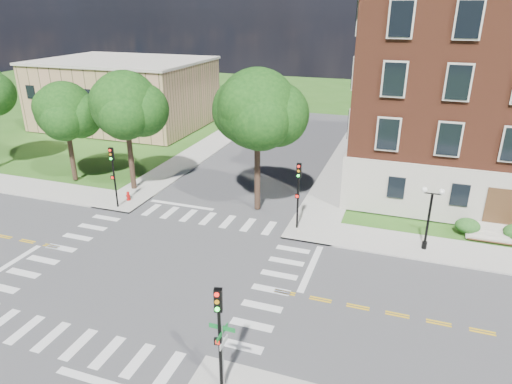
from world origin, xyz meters
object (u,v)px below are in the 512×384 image
(traffic_signal_ne, at_px, (298,188))
(fire_hydrant, at_px, (128,196))
(twin_lamp_west, at_px, (429,215))
(street_sign_pole, at_px, (223,344))
(traffic_signal_se, at_px, (219,327))
(traffic_signal_nw, at_px, (113,170))

(traffic_signal_ne, relative_size, fire_hydrant, 6.40)
(twin_lamp_west, xyz_separation_m, street_sign_pole, (-7.75, -14.94, -0.21))
(traffic_signal_se, relative_size, street_sign_pole, 1.55)
(traffic_signal_nw, bearing_deg, street_sign_pole, -43.27)
(twin_lamp_west, bearing_deg, street_sign_pole, -117.41)
(traffic_signal_nw, relative_size, twin_lamp_west, 1.13)
(twin_lamp_west, distance_m, fire_hydrant, 22.75)
(traffic_signal_se, bearing_deg, twin_lamp_west, 62.37)
(traffic_signal_se, bearing_deg, traffic_signal_nw, 136.42)
(traffic_signal_nw, relative_size, fire_hydrant, 6.40)
(traffic_signal_ne, bearing_deg, fire_hydrant, 178.69)
(twin_lamp_west, relative_size, fire_hydrant, 5.64)
(traffic_signal_nw, relative_size, street_sign_pole, 1.55)
(traffic_signal_nw, distance_m, twin_lamp_west, 22.75)
(twin_lamp_west, bearing_deg, traffic_signal_ne, 178.65)
(traffic_signal_nw, bearing_deg, twin_lamp_west, 2.14)
(traffic_signal_se, distance_m, twin_lamp_west, 16.94)
(traffic_signal_se, xyz_separation_m, traffic_signal_ne, (-0.70, 15.20, 0.00))
(traffic_signal_nw, bearing_deg, traffic_signal_ne, 4.23)
(traffic_signal_se, distance_m, street_sign_pole, 0.89)
(traffic_signal_nw, bearing_deg, fire_hydrant, 86.93)
(traffic_signal_ne, xyz_separation_m, traffic_signal_nw, (-14.17, -1.05, 0.00))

